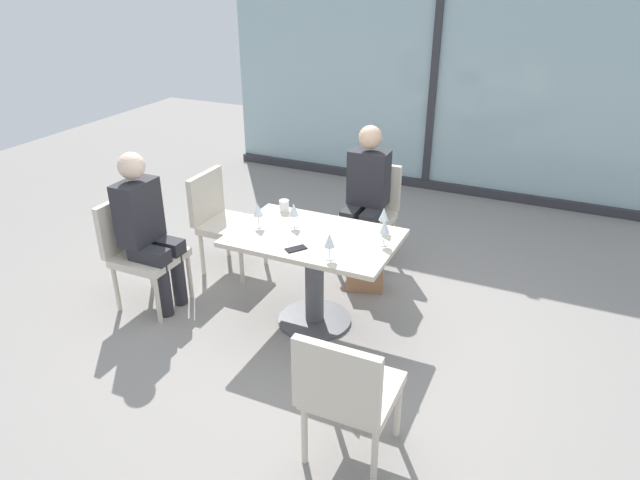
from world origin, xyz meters
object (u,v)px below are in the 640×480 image
(chair_front_right, at_px, (347,390))
(coffee_cup, at_px, (284,206))
(chair_side_end, at_px, (139,246))
(chair_far_left, at_px, (222,216))
(wine_glass_2, at_px, (385,227))
(wine_glass_3, at_px, (384,215))
(wine_glass_1, at_px, (329,241))
(dining_table_main, at_px, (314,261))
(person_near_window, at_px, (366,191))
(wine_glass_0, at_px, (294,210))
(wine_glass_4, at_px, (258,210))
(cell_phone_on_table, at_px, (296,249))
(person_side_end, at_px, (146,225))
(chair_near_window, at_px, (369,208))
(handbag_0, at_px, (365,274))

(chair_front_right, xyz_separation_m, coffee_cup, (-1.14, 1.47, 0.28))
(chair_side_end, xyz_separation_m, chair_far_left, (0.27, 0.76, 0.00))
(wine_glass_2, xyz_separation_m, wine_glass_3, (-0.07, 0.20, 0.00))
(wine_glass_1, bearing_deg, dining_table_main, 130.83)
(dining_table_main, relative_size, person_near_window, 0.94)
(person_near_window, bearing_deg, coffee_cup, -118.11)
(dining_table_main, bearing_deg, chair_far_left, 157.42)
(wine_glass_2, bearing_deg, wine_glass_0, 179.25)
(wine_glass_3, relative_size, wine_glass_4, 1.00)
(wine_glass_1, bearing_deg, person_near_window, 100.21)
(chair_front_right, xyz_separation_m, chair_far_left, (-1.83, 1.62, 0.00))
(chair_far_left, relative_size, cell_phone_on_table, 6.04)
(chair_far_left, height_order, cell_phone_on_table, chair_far_left)
(chair_far_left, xyz_separation_m, person_near_window, (1.10, 0.60, 0.20))
(chair_far_left, distance_m, person_side_end, 0.81)
(person_side_end, distance_m, wine_glass_2, 1.80)
(chair_near_window, distance_m, wine_glass_3, 1.06)
(dining_table_main, distance_m, chair_near_window, 1.17)
(wine_glass_1, bearing_deg, chair_front_right, -60.94)
(chair_front_right, height_order, handbag_0, chair_front_right)
(chair_front_right, xyz_separation_m, wine_glass_1, (-0.49, 0.89, 0.37))
(chair_near_window, distance_m, wine_glass_4, 1.33)
(wine_glass_1, xyz_separation_m, cell_phone_on_table, (-0.26, 0.03, -0.13))
(wine_glass_4, relative_size, cell_phone_on_table, 1.28)
(chair_side_end, relative_size, wine_glass_0, 4.70)
(dining_table_main, bearing_deg, chair_side_end, -167.42)
(wine_glass_2, bearing_deg, cell_phone_on_table, -148.78)
(handbag_0, bearing_deg, coffee_cup, -167.58)
(person_side_end, height_order, wine_glass_4, person_side_end)
(wine_glass_3, bearing_deg, chair_front_right, -77.83)
(chair_far_left, distance_m, wine_glass_1, 1.57)
(cell_phone_on_table, relative_size, handbag_0, 0.48)
(wine_glass_2, relative_size, coffee_cup, 2.06)
(chair_far_left, distance_m, cell_phone_on_table, 1.31)
(chair_front_right, relative_size, wine_glass_3, 4.70)
(wine_glass_3, xyz_separation_m, coffee_cup, (-0.83, 0.03, -0.09))
(person_side_end, relative_size, wine_glass_0, 6.81)
(chair_near_window, relative_size, wine_glass_2, 4.70)
(chair_front_right, distance_m, wine_glass_4, 1.67)
(chair_side_end, bearing_deg, person_side_end, 0.00)
(dining_table_main, xyz_separation_m, chair_side_end, (-1.37, -0.31, -0.03))
(chair_near_window, distance_m, wine_glass_1, 1.51)
(coffee_cup, bearing_deg, person_side_end, -144.52)
(dining_table_main, relative_size, wine_glass_2, 6.39)
(chair_side_end, height_order, wine_glass_1, wine_glass_1)
(wine_glass_0, distance_m, wine_glass_1, 0.57)
(person_near_window, relative_size, wine_glass_3, 6.81)
(coffee_cup, height_order, handbag_0, coffee_cup)
(chair_near_window, bearing_deg, coffee_cup, -115.01)
(wine_glass_3, bearing_deg, dining_table_main, -147.28)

